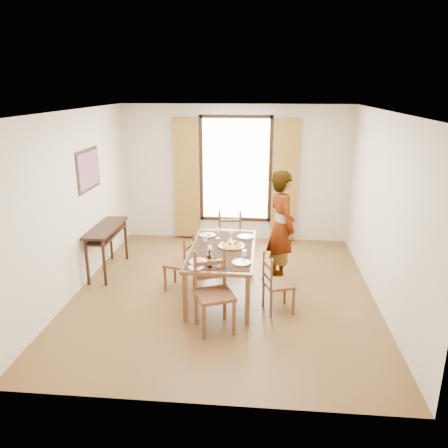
# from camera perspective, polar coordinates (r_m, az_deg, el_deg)

# --- Properties ---
(ground) EXTENTS (5.00, 5.00, 0.00)m
(ground) POSITION_cam_1_polar(r_m,az_deg,el_deg) (6.81, 0.02, -8.82)
(ground) COLOR brown
(ground) RESTS_ON ground
(room_shell) EXTENTS (4.60, 5.10, 2.74)m
(room_shell) POSITION_cam_1_polar(r_m,az_deg,el_deg) (6.40, 0.08, 4.17)
(room_shell) COLOR beige
(room_shell) RESTS_ON ground
(console_table) EXTENTS (0.38, 1.20, 0.80)m
(console_table) POSITION_cam_1_polar(r_m,az_deg,el_deg) (7.53, -15.12, -1.16)
(console_table) COLOR black
(console_table) RESTS_ON ground
(dining_table) EXTENTS (0.94, 1.77, 0.76)m
(dining_table) POSITION_cam_1_polar(r_m,az_deg,el_deg) (6.43, -0.23, -3.72)
(dining_table) COLOR brown
(dining_table) RESTS_ON ground
(chair_west) EXTENTS (0.48, 0.48, 0.88)m
(chair_west) POSITION_cam_1_polar(r_m,az_deg,el_deg) (6.76, -5.61, -5.27)
(chair_west) COLOR brown
(chair_west) RESTS_ON ground
(chair_north) EXTENTS (0.47, 0.47, 0.95)m
(chair_north) POSITION_cam_1_polar(r_m,az_deg,el_deg) (7.87, 0.72, -1.58)
(chair_north) COLOR brown
(chair_north) RESTS_ON ground
(chair_south) EXTENTS (0.60, 0.60, 1.03)m
(chair_south) POSITION_cam_1_polar(r_m,az_deg,el_deg) (5.66, -1.34, -9.17)
(chair_south) COLOR brown
(chair_south) RESTS_ON ground
(chair_east) EXTENTS (0.48, 0.48, 0.86)m
(chair_east) POSITION_cam_1_polar(r_m,az_deg,el_deg) (6.15, 6.88, -7.88)
(chair_east) COLOR brown
(chair_east) RESTS_ON ground
(man) EXTENTS (0.94, 0.87, 1.80)m
(man) POSITION_cam_1_polar(r_m,az_deg,el_deg) (6.97, 7.54, -0.34)
(man) COLOR gray
(man) RESTS_ON ground
(plate_sw) EXTENTS (0.27, 0.27, 0.05)m
(plate_sw) POSITION_cam_1_polar(r_m,az_deg,el_deg) (5.90, -3.41, -4.80)
(plate_sw) COLOR silver
(plate_sw) RESTS_ON dining_table
(plate_se) EXTENTS (0.27, 0.27, 0.05)m
(plate_se) POSITION_cam_1_polar(r_m,az_deg,el_deg) (5.87, 2.30, -4.91)
(plate_se) COLOR silver
(plate_se) RESTS_ON dining_table
(plate_nw) EXTENTS (0.27, 0.27, 0.05)m
(plate_nw) POSITION_cam_1_polar(r_m,az_deg,el_deg) (6.92, -2.20, -1.34)
(plate_nw) COLOR silver
(plate_nw) RESTS_ON dining_table
(plate_ne) EXTENTS (0.27, 0.27, 0.05)m
(plate_ne) POSITION_cam_1_polar(r_m,az_deg,el_deg) (6.86, 2.84, -1.53)
(plate_ne) COLOR silver
(plate_ne) RESTS_ON dining_table
(pasta_platter) EXTENTS (0.40, 0.40, 0.10)m
(pasta_platter) POSITION_cam_1_polar(r_m,az_deg,el_deg) (6.45, 0.99, -2.58)
(pasta_platter) COLOR #C26D18
(pasta_platter) RESTS_ON dining_table
(caprese_plate) EXTENTS (0.20, 0.20, 0.04)m
(caprese_plate) POSITION_cam_1_polar(r_m,az_deg,el_deg) (5.73, -3.71, -5.58)
(caprese_plate) COLOR silver
(caprese_plate) RESTS_ON dining_table
(wine_glass_a) EXTENTS (0.08, 0.08, 0.18)m
(wine_glass_a) POSITION_cam_1_polar(r_m,az_deg,el_deg) (6.04, -1.84, -3.58)
(wine_glass_a) COLOR white
(wine_glass_a) RESTS_ON dining_table
(wine_glass_b) EXTENTS (0.08, 0.08, 0.18)m
(wine_glass_b) POSITION_cam_1_polar(r_m,az_deg,el_deg) (6.71, 0.95, -1.37)
(wine_glass_b) COLOR white
(wine_glass_b) RESTS_ON dining_table
(wine_glass_c) EXTENTS (0.08, 0.08, 0.18)m
(wine_glass_c) POSITION_cam_1_polar(r_m,az_deg,el_deg) (6.77, -0.80, -1.18)
(wine_glass_c) COLOR white
(wine_glass_c) RESTS_ON dining_table
(tumbler_a) EXTENTS (0.07, 0.07, 0.10)m
(tumbler_a) POSITION_cam_1_polar(r_m,az_deg,el_deg) (6.08, 2.66, -3.86)
(tumbler_a) COLOR silver
(tumbler_a) RESTS_ON dining_table
(tumbler_b) EXTENTS (0.07, 0.07, 0.10)m
(tumbler_b) POSITION_cam_1_polar(r_m,az_deg,el_deg) (6.67, -2.47, -1.87)
(tumbler_b) COLOR silver
(tumbler_b) RESTS_ON dining_table
(tumbler_c) EXTENTS (0.07, 0.07, 0.10)m
(tumbler_c) POSITION_cam_1_polar(r_m,az_deg,el_deg) (5.74, -0.68, -5.18)
(tumbler_c) COLOR silver
(tumbler_c) RESTS_ON dining_table
(wine_bottle) EXTENTS (0.07, 0.07, 0.25)m
(wine_bottle) POSITION_cam_1_polar(r_m,az_deg,el_deg) (5.71, -1.91, -4.52)
(wine_bottle) COLOR black
(wine_bottle) RESTS_ON dining_table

